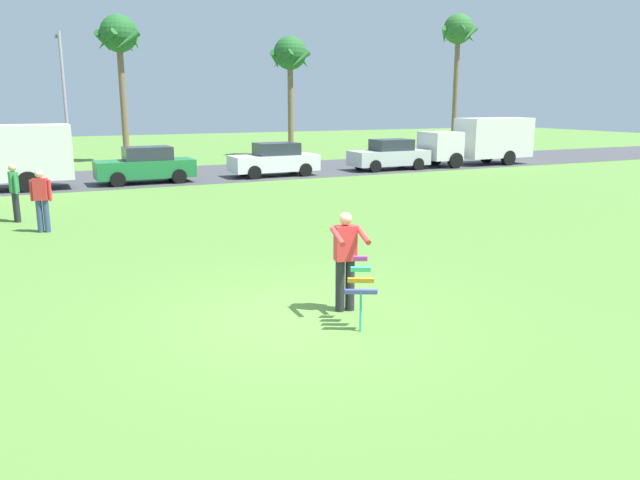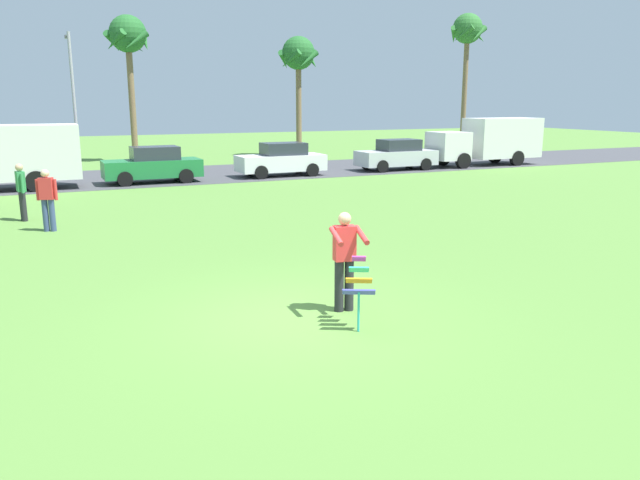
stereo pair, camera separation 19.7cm
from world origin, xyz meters
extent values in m
plane|color=#568438|center=(0.00, 0.00, 0.00)|extent=(120.00, 120.00, 0.00)
cube|color=#424247|center=(0.00, 21.33, 0.01)|extent=(120.00, 8.00, 0.01)
cylinder|color=#26262B|center=(0.97, 0.00, 0.45)|extent=(0.16, 0.16, 0.90)
cylinder|color=#26262B|center=(0.80, 0.03, 0.45)|extent=(0.16, 0.16, 0.90)
cube|color=red|center=(0.89, 0.01, 1.20)|extent=(0.39, 0.28, 0.60)
sphere|color=tan|center=(0.89, 0.01, 1.62)|extent=(0.22, 0.22, 0.22)
cylinder|color=red|center=(1.06, -0.27, 1.38)|extent=(0.19, 0.59, 0.24)
cylinder|color=red|center=(0.63, -0.19, 1.38)|extent=(0.19, 0.59, 0.24)
cube|color=#D83399|center=(0.87, -0.54, 1.06)|extent=(0.26, 0.23, 0.12)
cube|color=#33BFBF|center=(0.79, -0.69, 0.92)|extent=(0.35, 0.27, 0.12)
cube|color=orange|center=(0.72, -0.83, 0.79)|extent=(0.43, 0.32, 0.12)
cube|color=#4C4CCC|center=(0.64, -0.98, 0.65)|extent=(0.52, 0.36, 0.12)
cylinder|color=#33BFBF|center=(0.64, -0.98, 0.33)|extent=(0.04, 0.04, 0.65)
cube|color=silver|center=(-4.18, 18.93, 1.52)|extent=(4.21, 2.02, 2.20)
cylinder|color=black|center=(-3.83, 18.00, 0.42)|extent=(0.84, 0.29, 0.84)
cylinder|color=black|center=(-3.82, 19.84, 0.42)|extent=(0.84, 0.29, 0.84)
cube|color=#1E7238|center=(0.89, 18.93, 0.64)|extent=(4.21, 1.74, 0.76)
cube|color=#282D38|center=(1.04, 18.93, 1.30)|extent=(2.03, 1.41, 0.60)
cylinder|color=black|center=(-0.41, 18.11, 0.32)|extent=(0.64, 0.23, 0.64)
cylinder|color=black|center=(-0.42, 19.73, 0.32)|extent=(0.64, 0.23, 0.64)
cylinder|color=black|center=(2.20, 18.14, 0.32)|extent=(0.64, 0.23, 0.64)
cylinder|color=black|center=(2.18, 19.75, 0.32)|extent=(0.64, 0.23, 0.64)
cube|color=white|center=(6.98, 18.93, 0.64)|extent=(4.21, 1.73, 0.76)
cube|color=#282D38|center=(7.13, 18.93, 1.30)|extent=(2.03, 1.41, 0.60)
cylinder|color=black|center=(5.68, 18.11, 0.32)|extent=(0.64, 0.22, 0.64)
cylinder|color=black|center=(5.67, 19.73, 0.32)|extent=(0.64, 0.22, 0.64)
cylinder|color=black|center=(8.29, 18.13, 0.32)|extent=(0.64, 0.22, 0.64)
cylinder|color=black|center=(8.28, 19.75, 0.32)|extent=(0.64, 0.22, 0.64)
cube|color=silver|center=(13.47, 18.93, 0.64)|extent=(4.20, 1.71, 0.76)
cube|color=#282D38|center=(13.62, 18.93, 1.30)|extent=(2.02, 1.40, 0.60)
cylinder|color=black|center=(12.17, 18.13, 0.32)|extent=(0.64, 0.22, 0.64)
cylinder|color=black|center=(12.17, 19.74, 0.32)|extent=(0.64, 0.22, 0.64)
cylinder|color=black|center=(14.77, 18.12, 0.32)|extent=(0.64, 0.22, 0.64)
cylinder|color=black|center=(14.78, 19.74, 0.32)|extent=(0.64, 0.22, 0.64)
cube|color=silver|center=(16.75, 18.93, 1.17)|extent=(1.80, 1.90, 1.50)
cube|color=silver|center=(20.45, 18.93, 1.52)|extent=(4.20, 2.01, 2.20)
cylinder|color=black|center=(17.11, 18.01, 0.42)|extent=(0.84, 0.28, 0.84)
cylinder|color=black|center=(17.10, 19.85, 0.42)|extent=(0.84, 0.28, 0.84)
cylinder|color=black|center=(20.81, 18.01, 0.42)|extent=(0.84, 0.28, 0.84)
cylinder|color=black|center=(20.81, 19.85, 0.42)|extent=(0.84, 0.28, 0.84)
cylinder|color=brown|center=(1.64, 29.11, 3.55)|extent=(0.36, 0.36, 7.11)
sphere|color=#236028|center=(1.64, 29.11, 7.31)|extent=(2.10, 2.10, 2.10)
cone|color=#236028|center=(2.59, 29.11, 6.86)|extent=(0.44, 1.56, 1.28)
cone|color=#236028|center=(1.93, 30.01, 6.86)|extent=(1.62, 0.90, 1.28)
cone|color=#236028|center=(0.87, 29.67, 6.86)|extent=(1.27, 1.52, 1.28)
cone|color=#236028|center=(0.87, 28.55, 6.86)|extent=(1.27, 1.52, 1.28)
cone|color=#236028|center=(1.93, 28.21, 6.86)|extent=(1.62, 0.90, 1.28)
cylinder|color=brown|center=(12.13, 28.97, 3.18)|extent=(0.36, 0.36, 6.36)
sphere|color=#236028|center=(12.13, 28.97, 6.56)|extent=(2.10, 2.10, 2.10)
cone|color=#236028|center=(13.08, 28.97, 6.11)|extent=(0.44, 1.56, 1.28)
cone|color=#236028|center=(12.42, 29.88, 6.11)|extent=(1.62, 0.90, 1.28)
cone|color=#236028|center=(11.36, 29.53, 6.11)|extent=(1.27, 1.52, 1.28)
cone|color=#236028|center=(11.36, 28.41, 6.11)|extent=(1.27, 1.52, 1.28)
cone|color=#236028|center=(12.42, 28.07, 6.11)|extent=(1.62, 0.90, 1.28)
cylinder|color=brown|center=(24.94, 28.45, 4.19)|extent=(0.36, 0.36, 8.39)
sphere|color=#2D6B2D|center=(24.94, 28.45, 8.59)|extent=(2.10, 2.10, 2.10)
cone|color=#2D6B2D|center=(25.89, 28.45, 8.14)|extent=(0.44, 1.56, 1.28)
cone|color=#2D6B2D|center=(25.23, 29.36, 8.14)|extent=(1.62, 0.90, 1.28)
cone|color=#2D6B2D|center=(24.17, 29.01, 8.14)|extent=(1.27, 1.52, 1.28)
cone|color=#2D6B2D|center=(24.17, 27.89, 8.14)|extent=(1.27, 1.52, 1.28)
cone|color=#2D6B2D|center=(25.23, 27.55, 8.14)|extent=(1.62, 0.90, 1.28)
cylinder|color=#9E9EA3|center=(-1.70, 26.09, 3.50)|extent=(0.16, 0.16, 7.00)
cylinder|color=#9E9EA3|center=(-1.70, 26.79, 6.90)|extent=(0.10, 1.40, 0.10)
cube|color=#4C4C51|center=(-1.70, 27.44, 6.86)|extent=(0.24, 0.44, 0.16)
cylinder|color=#26262B|center=(-4.26, 11.51, 0.45)|extent=(0.16, 0.16, 0.90)
cylinder|color=#26262B|center=(-4.22, 11.34, 0.45)|extent=(0.16, 0.16, 0.90)
cube|color=#338C4C|center=(-4.24, 11.42, 1.20)|extent=(0.29, 0.40, 0.60)
sphere|color=tan|center=(-4.24, 11.42, 1.62)|extent=(0.22, 0.22, 0.22)
cylinder|color=#338C4C|center=(-4.29, 11.66, 1.17)|extent=(0.09, 0.09, 0.58)
cylinder|color=#338C4C|center=(-4.19, 11.19, 1.17)|extent=(0.09, 0.09, 0.58)
cylinder|color=#384772|center=(-3.65, 9.45, 0.45)|extent=(0.16, 0.16, 0.90)
cylinder|color=#384772|center=(-3.48, 9.39, 0.45)|extent=(0.16, 0.16, 0.90)
cube|color=red|center=(-3.57, 9.42, 1.20)|extent=(0.41, 0.33, 0.60)
sphere|color=beige|center=(-3.57, 9.42, 1.62)|extent=(0.22, 0.22, 0.22)
cylinder|color=red|center=(-3.79, 9.50, 1.17)|extent=(0.09, 0.09, 0.58)
cylinder|color=red|center=(-3.34, 9.34, 1.17)|extent=(0.09, 0.09, 0.58)
camera|label=1|loc=(-3.91, -9.01, 3.55)|focal=34.72mm
camera|label=2|loc=(-3.73, -9.09, 3.55)|focal=34.72mm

